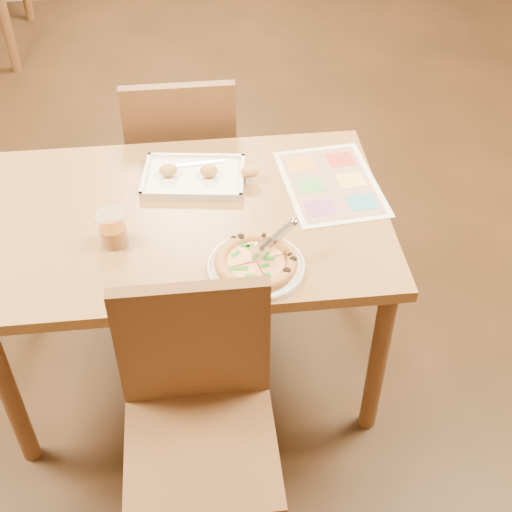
{
  "coord_description": "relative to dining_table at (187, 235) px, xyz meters",
  "views": [
    {
      "loc": [
        0.03,
        -1.79,
        2.18
      ],
      "look_at": [
        0.2,
        -0.27,
        0.77
      ],
      "focal_mm": 50.0,
      "sensor_mm": 36.0,
      "label": 1
    }
  ],
  "objects": [
    {
      "name": "chair_far",
      "position": [
        -0.0,
        0.6,
        -0.07
      ],
      "size": [
        0.42,
        0.42,
        0.47
      ],
      "rotation": [
        0.0,
        0.0,
        3.14
      ],
      "color": "brown",
      "rests_on": "ground"
    },
    {
      "name": "menu",
      "position": [
        0.5,
        0.11,
        0.09
      ],
      "size": [
        0.35,
        0.46,
        0.0
      ],
      "primitive_type": "cube",
      "rotation": [
        0.0,
        0.0,
        0.09
      ],
      "color": "silver",
      "rests_on": "dining_table"
    },
    {
      "name": "plate",
      "position": [
        0.2,
        -0.27,
        0.09
      ],
      "size": [
        0.35,
        0.35,
        0.02
      ],
      "primitive_type": "cylinder",
      "rotation": [
        0.0,
        0.0,
        0.23
      ],
      "color": "white",
      "rests_on": "dining_table"
    },
    {
      "name": "pizza_cutter",
      "position": [
        0.25,
        -0.25,
        0.17
      ],
      "size": [
        0.14,
        0.09,
        0.09
      ],
      "rotation": [
        0.0,
        0.0,
        0.53
      ],
      "color": "silver",
      "rests_on": "pizza"
    },
    {
      "name": "dining_table",
      "position": [
        0.0,
        0.0,
        0.0
      ],
      "size": [
        1.3,
        0.85,
        0.72
      ],
      "color": "#97633C",
      "rests_on": "ground"
    },
    {
      "name": "glass_tumbler",
      "position": [
        -0.22,
        -0.11,
        0.13
      ],
      "size": [
        0.09,
        0.09,
        0.11
      ],
      "rotation": [
        0.0,
        0.0,
        -0.26
      ],
      "color": "#7C3B09",
      "rests_on": "dining_table"
    },
    {
      "name": "appetizer_tray",
      "position": [
        0.05,
        0.18,
        0.1
      ],
      "size": [
        0.41,
        0.28,
        0.06
      ],
      "rotation": [
        0.0,
        0.0,
        -0.13
      ],
      "color": "white",
      "rests_on": "dining_table"
    },
    {
      "name": "chair_near",
      "position": [
        0.0,
        -0.6,
        -0.07
      ],
      "size": [
        0.42,
        0.42,
        0.47
      ],
      "color": "brown",
      "rests_on": "ground"
    },
    {
      "name": "room",
      "position": [
        0.0,
        0.0,
        0.72
      ],
      "size": [
        7.0,
        7.0,
        7.0
      ],
      "color": "#321B0D",
      "rests_on": "ground"
    },
    {
      "name": "pizza",
      "position": [
        0.2,
        -0.28,
        0.11
      ],
      "size": [
        0.25,
        0.25,
        0.04
      ],
      "rotation": [
        0.0,
        0.0,
        0.24
      ],
      "color": "#C97D44",
      "rests_on": "plate"
    }
  ]
}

